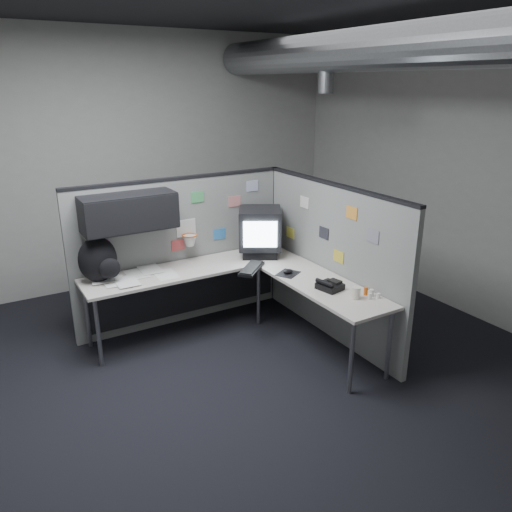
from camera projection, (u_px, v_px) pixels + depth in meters
room at (303, 139)px, 4.29m from camera, size 5.62×5.62×3.22m
partition_back at (169, 239)px, 5.26m from camera, size 2.44×0.42×1.63m
partition_right at (330, 261)px, 5.14m from camera, size 0.07×2.23×1.63m
desk at (227, 282)px, 5.15m from camera, size 2.31×2.11×0.73m
monitor at (260, 231)px, 5.52m from camera, size 0.62×0.62×0.52m
keyboard at (252, 268)px, 5.13m from camera, size 0.43×0.41×0.04m
mouse at (288, 272)px, 5.03m from camera, size 0.29×0.27×0.05m
phone at (330, 286)px, 4.65m from camera, size 0.23×0.24×0.10m
bottles at (370, 293)px, 4.49m from camera, size 0.12×0.15×0.07m
cup at (356, 293)px, 4.44m from camera, size 0.10×0.10×0.11m
papers at (133, 276)px, 4.95m from camera, size 0.82×0.52×0.02m
backpack at (99, 260)px, 4.77m from camera, size 0.41×0.37×0.45m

